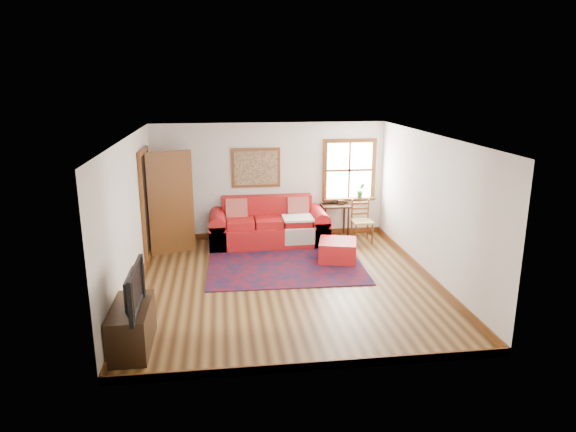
{
  "coord_description": "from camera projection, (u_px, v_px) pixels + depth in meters",
  "views": [
    {
      "loc": [
        -1.03,
        -8.12,
        3.39
      ],
      "look_at": [
        0.12,
        0.6,
        1.03
      ],
      "focal_mm": 32.0,
      "sensor_mm": 36.0,
      "label": 1
    }
  ],
  "objects": [
    {
      "name": "red_leather_sofa",
      "position": [
        269.0,
        228.0,
        10.86
      ],
      "size": [
        2.47,
        1.02,
        0.97
      ],
      "color": "#AE1618",
      "rests_on": "ground"
    },
    {
      "name": "ground",
      "position": [
        286.0,
        283.0,
        8.78
      ],
      "size": [
        5.5,
        5.5,
        0.0
      ],
      "primitive_type": "plane",
      "color": "#402611",
      "rests_on": "ground"
    },
    {
      "name": "television",
      "position": [
        128.0,
        290.0,
        6.33
      ],
      "size": [
        0.13,
        1.0,
        0.58
      ],
      "primitive_type": "imported",
      "rotation": [
        0.0,
        0.0,
        1.57
      ],
      "color": "black",
      "rests_on": "media_cabinet"
    },
    {
      "name": "red_ottoman",
      "position": [
        338.0,
        251.0,
        9.84
      ],
      "size": [
        0.85,
        0.85,
        0.4
      ],
      "primitive_type": "cube",
      "rotation": [
        0.0,
        0.0,
        -0.25
      ],
      "color": "#AE1618",
      "rests_on": "ground"
    },
    {
      "name": "ladder_back_chair",
      "position": [
        361.0,
        219.0,
        10.94
      ],
      "size": [
        0.43,
        0.41,
        0.9
      ],
      "color": "tan",
      "rests_on": "ground"
    },
    {
      "name": "side_table",
      "position": [
        335.0,
        210.0,
        11.22
      ],
      "size": [
        0.61,
        0.46,
        0.73
      ],
      "color": "black",
      "rests_on": "ground"
    },
    {
      "name": "window",
      "position": [
        351.0,
        176.0,
        11.26
      ],
      "size": [
        1.18,
        0.2,
        1.38
      ],
      "color": "white",
      "rests_on": "ground"
    },
    {
      "name": "room_envelope",
      "position": [
        286.0,
        189.0,
        8.37
      ],
      "size": [
        5.04,
        5.54,
        2.52
      ],
      "color": "silver",
      "rests_on": "ground"
    },
    {
      "name": "persian_rug",
      "position": [
        285.0,
        265.0,
        9.64
      ],
      "size": [
        2.93,
        2.37,
        0.02
      ],
      "primitive_type": "cube",
      "rotation": [
        0.0,
        0.0,
        -0.02
      ],
      "color": "#580C15",
      "rests_on": "ground"
    },
    {
      "name": "media_cabinet",
      "position": [
        132.0,
        327.0,
        6.61
      ],
      "size": [
        0.48,
        1.06,
        0.58
      ],
      "primitive_type": "cube",
      "color": "black",
      "rests_on": "ground"
    },
    {
      "name": "doorway",
      "position": [
        161.0,
        203.0,
        9.93
      ],
      "size": [
        0.89,
        1.08,
        2.14
      ],
      "color": "black",
      "rests_on": "ground"
    },
    {
      "name": "candle_hurricane",
      "position": [
        138.0,
        287.0,
        6.91
      ],
      "size": [
        0.12,
        0.12,
        0.18
      ],
      "color": "silver",
      "rests_on": "media_cabinet"
    },
    {
      "name": "framed_artwork",
      "position": [
        256.0,
        168.0,
        10.94
      ],
      "size": [
        1.05,
        0.07,
        0.85
      ],
      "color": "brown",
      "rests_on": "ground"
    }
  ]
}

